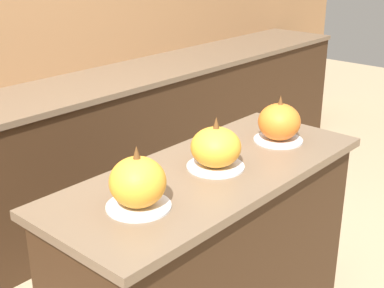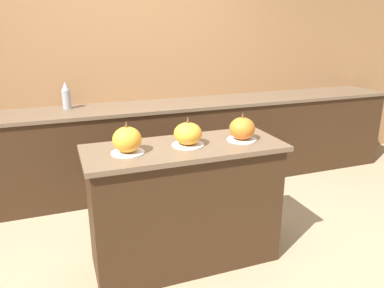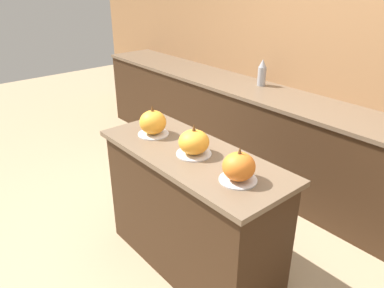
{
  "view_description": "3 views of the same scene",
  "coord_description": "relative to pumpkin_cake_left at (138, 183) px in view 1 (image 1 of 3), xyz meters",
  "views": [
    {
      "loc": [
        -1.47,
        -1.2,
        1.77
      ],
      "look_at": [
        -0.07,
        0.04,
        1.04
      ],
      "focal_mm": 50.0,
      "sensor_mm": 36.0,
      "label": 1
    },
    {
      "loc": [
        -0.81,
        -2.34,
        1.74
      ],
      "look_at": [
        0.04,
        -0.05,
        0.95
      ],
      "focal_mm": 35.0,
      "sensor_mm": 36.0,
      "label": 2
    },
    {
      "loc": [
        1.65,
        -1.39,
        2.01
      ],
      "look_at": [
        0.06,
        -0.04,
        1.02
      ],
      "focal_mm": 35.0,
      "sensor_mm": 36.0,
      "label": 3
    }
  ],
  "objects": [
    {
      "name": "kitchen_island",
      "position": [
        0.4,
        0.02,
        -0.55
      ],
      "size": [
        1.4,
        0.57,
        0.93
      ],
      "color": "#382314",
      "rests_on": "ground_plane"
    },
    {
      "name": "back_counter",
      "position": [
        0.4,
        1.41,
        -0.55
      ],
      "size": [
        6.0,
        0.6,
        0.93
      ],
      "color": "#382314",
      "rests_on": "ground_plane"
    },
    {
      "name": "pumpkin_cake_left",
      "position": [
        0.0,
        0.0,
        0.0
      ],
      "size": [
        0.22,
        0.22,
        0.22
      ],
      "color": "silver",
      "rests_on": "kitchen_island"
    },
    {
      "name": "pumpkin_cake_center",
      "position": [
        0.43,
        0.01,
        -0.01
      ],
      "size": [
        0.23,
        0.23,
        0.21
      ],
      "color": "silver",
      "rests_on": "kitchen_island"
    },
    {
      "name": "pumpkin_cake_right",
      "position": [
        0.83,
        -0.01,
        -0.0
      ],
      "size": [
        0.22,
        0.22,
        0.21
      ],
      "color": "silver",
      "rests_on": "kitchen_island"
    }
  ]
}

